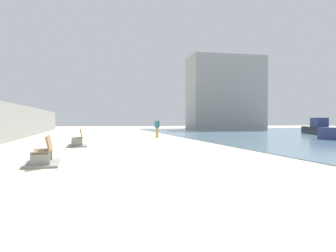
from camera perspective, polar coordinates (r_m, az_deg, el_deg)
The scene contains 7 objects.
ground_plane at distance 26.14m, azimuth -8.71°, elevation -2.34°, with size 120.00×120.00×0.00m, color beige.
seawall at distance 26.66m, azimuth -25.02°, elevation 0.56°, with size 0.80×64.00×2.71m, color gray.
bench_near at distance 12.57m, azimuth -19.71°, elevation -4.90°, with size 1.21×2.15×0.98m.
bench_far at distance 20.85m, azimuth -14.51°, elevation -2.56°, with size 1.15×2.13×0.98m.
person_walking at distance 30.15m, azimuth -1.81°, elevation -0.03°, with size 0.40×0.40×1.68m.
boat_mid_bay at distance 39.80m, azimuth 23.08°, elevation -0.33°, with size 3.79×6.91×1.70m.
harbor_building at distance 58.42m, azimuth 9.33°, elevation 5.30°, with size 12.00×6.00×11.86m, color #9E9E99.
Camera 1 is at (-1.77, -8.03, 1.51)m, focal length 37.45 mm.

